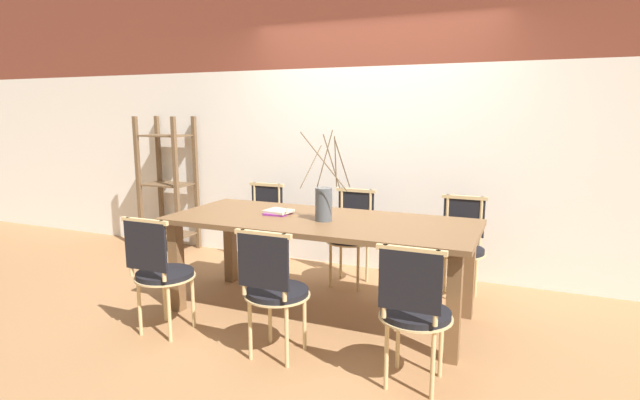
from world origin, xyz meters
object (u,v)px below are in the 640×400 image
dining_table (320,231)px  chair_near_center (414,309)px  book_stack (278,212)px  chair_far_center (461,244)px  vase_centerpiece (324,203)px  shelving_rack (168,185)px

dining_table → chair_near_center: bearing=-40.5°
chair_near_center → book_stack: size_ratio=3.91×
chair_far_center → chair_near_center: bearing=88.2°
dining_table → chair_far_center: size_ratio=2.71×
book_stack → chair_near_center: bearing=-32.2°
chair_far_center → vase_centerpiece: vase_centerpiece is taller
book_stack → shelving_rack: bearing=152.7°
vase_centerpiece → book_stack: (-0.44, 0.08, -0.12)m
chair_near_center → shelving_rack: (-3.29, 1.85, 0.28)m
book_stack → shelving_rack: shelving_rack is taller
chair_near_center → vase_centerpiece: size_ratio=1.28×
chair_near_center → chair_far_center: 1.58m
chair_near_center → chair_far_center: bearing=88.2°
dining_table → shelving_rack: bearing=155.9°
chair_far_center → shelving_rack: size_ratio=0.57×
chair_near_center → shelving_rack: bearing=150.7°
chair_far_center → shelving_rack: shelving_rack is taller
book_stack → vase_centerpiece: bearing=-11.0°
vase_centerpiece → shelving_rack: 2.66m
dining_table → vase_centerpiece: size_ratio=3.48×
dining_table → chair_near_center: 1.23m
chair_far_center → book_stack: bearing=28.9°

